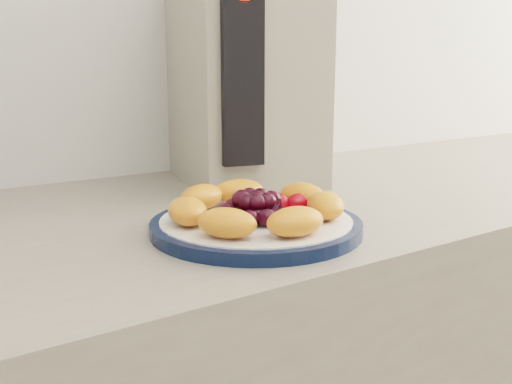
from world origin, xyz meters
TOP-DOWN VIEW (x-y plane):
  - plate_rim at (0.09, 1.06)m, footprint 0.26×0.26m
  - plate_face at (0.09, 1.06)m, footprint 0.23×0.23m
  - appliance_body at (0.26, 1.35)m, footprint 0.27×0.33m
  - appliance_panel at (0.18, 1.22)m, footprint 0.07×0.03m
  - fruit_plate at (0.10, 1.06)m, footprint 0.22×0.22m

SIDE VIEW (x-z plane):
  - plate_rim at x=0.09m, z-range 0.90..0.91m
  - plate_face at x=0.09m, z-range 0.90..0.92m
  - fruit_plate at x=0.10m, z-range 0.92..0.95m
  - appliance_body at x=0.26m, z-range 0.90..1.26m
  - appliance_panel at x=0.18m, z-range 0.95..1.22m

